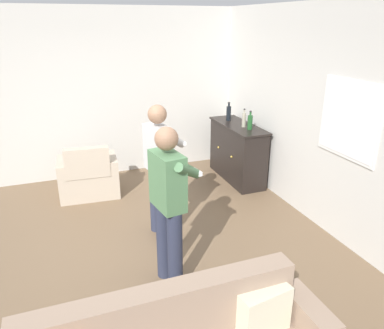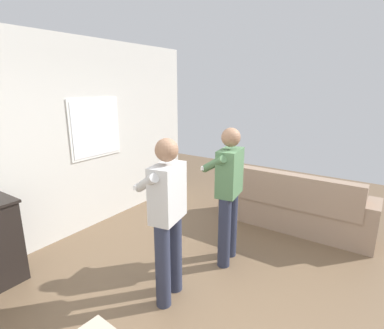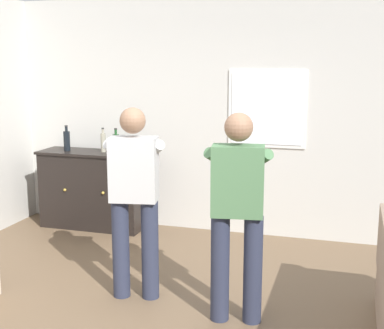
{
  "view_description": "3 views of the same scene",
  "coord_description": "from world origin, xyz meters",
  "views": [
    {
      "loc": [
        3.77,
        -0.52,
        2.56
      ],
      "look_at": [
        0.28,
        0.78,
        1.13
      ],
      "focal_mm": 35.0,
      "sensor_mm": 36.0,
      "label": 1
    },
    {
      "loc": [
        -2.35,
        -1.13,
        2.15
      ],
      "look_at": [
        0.45,
        0.78,
        1.24
      ],
      "focal_mm": 28.0,
      "sensor_mm": 36.0,
      "label": 2
    },
    {
      "loc": [
        1.49,
        -3.53,
        2.07
      ],
      "look_at": [
        0.25,
        0.57,
        1.23
      ],
      "focal_mm": 50.0,
      "sensor_mm": 36.0,
      "label": 3
    }
  ],
  "objects": [
    {
      "name": "person_standing_right",
      "position": [
        0.67,
        0.41,
        0.94
      ],
      "size": [
        0.55,
        0.5,
        1.68
      ],
      "color": "#282D42",
      "rests_on": "ground"
    },
    {
      "name": "person_standing_left",
      "position": [
        -0.27,
        0.58,
        0.94
      ],
      "size": [
        0.55,
        0.51,
        1.68
      ],
      "color": "#282D42",
      "rests_on": "ground"
    },
    {
      "name": "couch",
      "position": [
        1.99,
        -0.0,
        0.35
      ],
      "size": [
        0.57,
        2.28,
        0.91
      ],
      "color": "gray",
      "rests_on": "ground"
    },
    {
      "name": "wall_back_with_window",
      "position": [
        0.01,
        2.66,
        1.4
      ],
      "size": [
        5.2,
        0.15,
        2.8
      ],
      "color": "beige",
      "rests_on": "ground"
    },
    {
      "name": "ground",
      "position": [
        0.0,
        0.0,
        0.0
      ],
      "size": [
        10.4,
        10.4,
        0.0
      ],
      "primitive_type": "plane",
      "color": "brown"
    }
  ]
}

